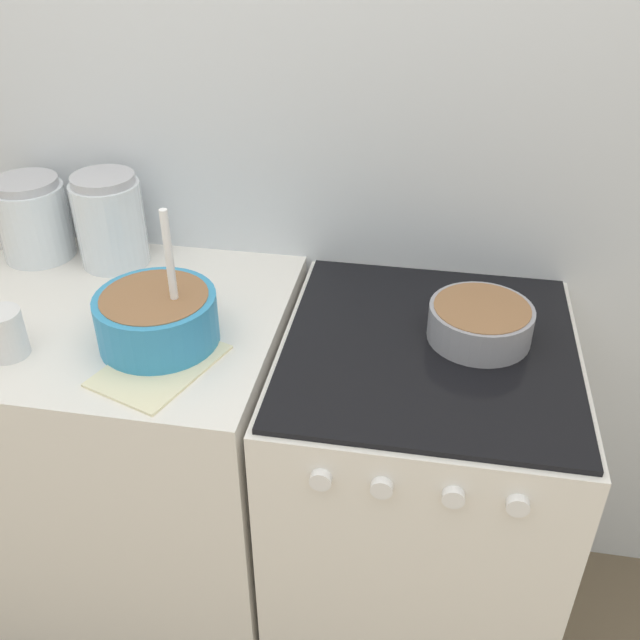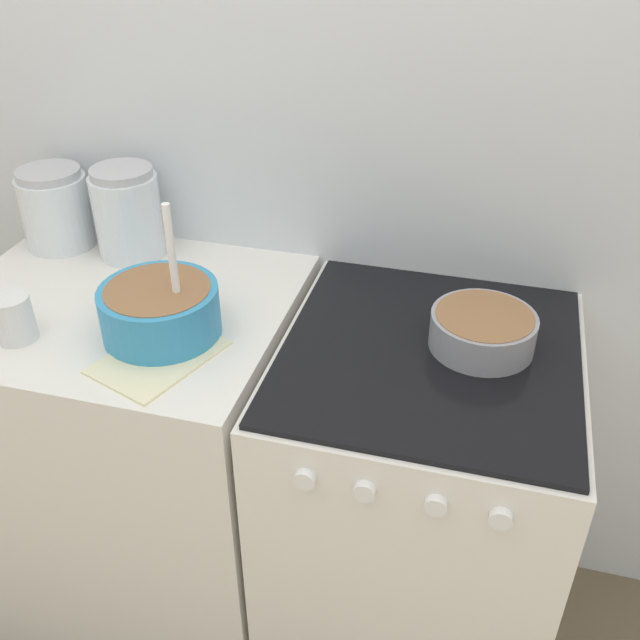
# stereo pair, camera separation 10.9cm
# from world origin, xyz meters

# --- Properties ---
(wall_back) EXTENTS (4.55, 0.05, 2.40)m
(wall_back) POSITION_xyz_m (0.00, 0.68, 1.20)
(wall_back) COLOR silver
(wall_back) RESTS_ON ground_plane
(countertop_cabinet) EXTENTS (0.78, 0.66, 0.94)m
(countertop_cabinet) POSITION_xyz_m (-0.39, 0.33, 0.47)
(countertop_cabinet) COLOR silver
(countertop_cabinet) RESTS_ON ground_plane
(stove) EXTENTS (0.62, 0.68, 0.94)m
(stove) POSITION_xyz_m (0.32, 0.33, 0.47)
(stove) COLOR white
(stove) RESTS_ON ground_plane
(mixing_bowl) EXTENTS (0.25, 0.25, 0.30)m
(mixing_bowl) POSITION_xyz_m (-0.23, 0.24, 1.00)
(mixing_bowl) COLOR #338CBF
(mixing_bowl) RESTS_ON countertop_cabinet
(baking_pan) EXTENTS (0.21, 0.21, 0.08)m
(baking_pan) POSITION_xyz_m (0.42, 0.37, 0.98)
(baking_pan) COLOR gray
(baking_pan) RESTS_ON stove
(storage_jar_left) EXTENTS (0.17, 0.17, 0.20)m
(storage_jar_left) POSITION_xyz_m (-0.66, 0.55, 1.02)
(storage_jar_left) COLOR silver
(storage_jar_left) RESTS_ON countertop_cabinet
(storage_jar_middle) EXTENTS (0.16, 0.16, 0.23)m
(storage_jar_middle) POSITION_xyz_m (-0.46, 0.55, 1.04)
(storage_jar_middle) COLOR silver
(storage_jar_middle) RESTS_ON countertop_cabinet
(tin_can) EXTENTS (0.08, 0.08, 0.10)m
(tin_can) POSITION_xyz_m (-0.51, 0.15, 0.99)
(tin_can) COLOR silver
(tin_can) RESTS_ON countertop_cabinet
(recipe_page) EXTENTS (0.25, 0.29, 0.01)m
(recipe_page) POSITION_xyz_m (-0.20, 0.16, 0.94)
(recipe_page) COLOR beige
(recipe_page) RESTS_ON countertop_cabinet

